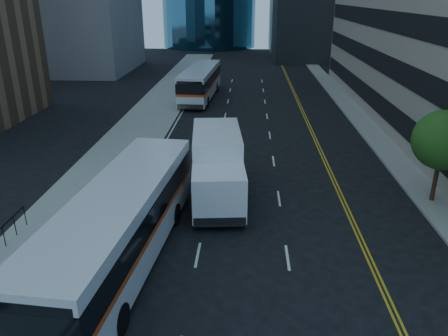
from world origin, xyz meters
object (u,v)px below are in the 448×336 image
box_truck (217,166)px  bus_front (121,224)px  bus_rear (201,82)px  street_tree (443,140)px

box_truck → bus_front: bearing=-123.7°
bus_front → bus_rear: (0.00, 32.13, -0.09)m
bus_front → street_tree: bearing=28.6°
street_tree → bus_rear: street_tree is taller
bus_front → bus_rear: bearing=95.1°
bus_rear → bus_front: bearing=-86.6°
box_truck → street_tree: bearing=-5.1°
bus_front → box_truck: box_truck is taller
bus_front → box_truck: (3.59, 6.70, 0.05)m
street_tree → box_truck: 12.13m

